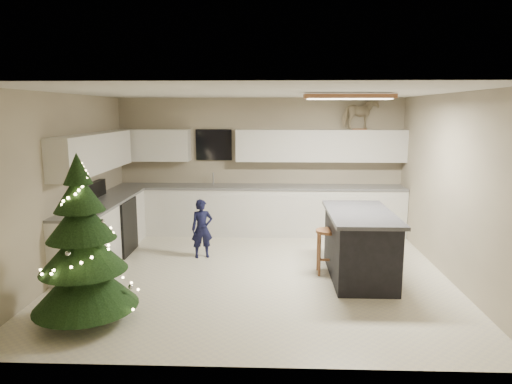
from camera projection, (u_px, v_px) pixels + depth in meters
ground_plane at (255, 273)px, 6.70m from camera, size 5.50×5.50×0.00m
room_shell at (257, 154)px, 6.39m from camera, size 5.52×5.02×2.61m
cabinetry at (208, 200)px, 8.22m from camera, size 5.50×3.20×2.00m
island at (359, 244)px, 6.49m from camera, size 0.90×1.70×0.95m
bar_stool at (327, 241)px, 6.62m from camera, size 0.34×0.34×0.65m
christmas_tree at (83, 254)px, 5.05m from camera, size 1.20×1.16×1.91m
toddler at (202, 229)px, 7.36m from camera, size 0.40×0.32×0.95m
rocking_horse at (360, 113)px, 8.51m from camera, size 0.74×0.55×0.59m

